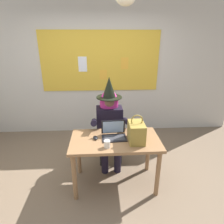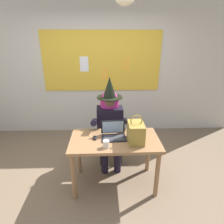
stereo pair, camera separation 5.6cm
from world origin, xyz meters
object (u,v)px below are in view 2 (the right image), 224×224
Objects in this scene: handbag at (136,132)px; coffee_mug at (106,144)px; laptop at (113,134)px; computer_mouse at (95,138)px; desk_main at (115,146)px; person_costumed at (110,119)px; chair_at_desk at (109,131)px.

coffee_mug is (-0.39, -0.13, -0.09)m from handbag.
computer_mouse is at bearing -174.02° from laptop.
handbag is (0.27, -0.06, 0.24)m from desk_main.
handbag is at bearing -19.30° from computer_mouse.
person_costumed is 3.85× the size of handbag.
desk_main is 0.70m from chair_at_desk.
computer_mouse is at bearing 170.85° from handbag.
chair_at_desk is at bearing 86.43° from coffee_mug.
person_costumed reaches higher than computer_mouse.
coffee_mug is at bearing -114.80° from laptop.
desk_main is at bearing 166.78° from handbag.
coffee_mug is at bearing -160.92° from handbag.
handbag reaches higher than laptop.
handbag reaches higher than computer_mouse.
laptop reaches higher than computer_mouse.
desk_main is 0.30m from computer_mouse.
desk_main is 0.59m from person_costumed.
desk_main is 3.50× the size of laptop.
computer_mouse is (-0.25, -0.04, -0.03)m from laptop.
person_costumed is at bearing 58.24° from computer_mouse.
laptop is (-0.01, 0.07, 0.16)m from desk_main.
coffee_mug is at bearing -6.57° from person_costumed.
handbag is at bearing -28.18° from laptop.
person_costumed is 0.50m from laptop.
computer_mouse is 0.28× the size of handbag.
desk_main is at bearing -15.09° from computer_mouse.
person_costumed is 14.01× the size of computer_mouse.
chair_at_desk is 0.74m from computer_mouse.
person_costumed is 0.77m from coffee_mug.
laptop is at bearing -0.45° from computer_mouse.
person_costumed is (0.01, -0.12, 0.29)m from chair_at_desk.
laptop is 3.64× the size of coffee_mug.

